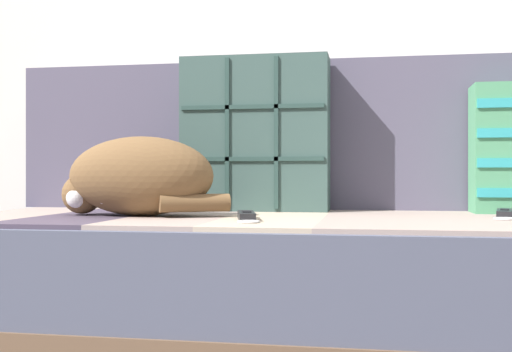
{
  "coord_description": "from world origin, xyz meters",
  "views": [
    {
      "loc": [
        0.11,
        -1.48,
        0.48
      ],
      "look_at": [
        -0.16,
        0.05,
        0.48
      ],
      "focal_mm": 45.0,
      "sensor_mm": 36.0,
      "label": 1
    }
  ],
  "objects_px": {
    "throw_pillow_quilted": "(256,134)",
    "game_remote_far": "(247,216)",
    "sleeping_cat": "(136,178)",
    "game_remote_near": "(505,214)",
    "couch": "(326,292)"
  },
  "relations": [
    {
      "from": "throw_pillow_quilted",
      "to": "game_remote_far",
      "type": "bearing_deg",
      "value": -83.01
    },
    {
      "from": "couch",
      "to": "throw_pillow_quilted",
      "type": "height_order",
      "value": "throw_pillow_quilted"
    },
    {
      "from": "couch",
      "to": "sleeping_cat",
      "type": "xyz_separation_m",
      "value": [
        -0.47,
        -0.08,
        0.29
      ]
    },
    {
      "from": "couch",
      "to": "sleeping_cat",
      "type": "relative_size",
      "value": 4.46
    },
    {
      "from": "throw_pillow_quilted",
      "to": "game_remote_far",
      "type": "height_order",
      "value": "throw_pillow_quilted"
    },
    {
      "from": "sleeping_cat",
      "to": "game_remote_far",
      "type": "height_order",
      "value": "sleeping_cat"
    },
    {
      "from": "throw_pillow_quilted",
      "to": "game_remote_far",
      "type": "distance_m",
      "value": 0.44
    },
    {
      "from": "sleeping_cat",
      "to": "game_remote_near",
      "type": "bearing_deg",
      "value": 6.46
    },
    {
      "from": "throw_pillow_quilted",
      "to": "game_remote_near",
      "type": "bearing_deg",
      "value": -15.97
    },
    {
      "from": "sleeping_cat",
      "to": "throw_pillow_quilted",
      "type": "bearing_deg",
      "value": 48.44
    },
    {
      "from": "sleeping_cat",
      "to": "game_remote_near",
      "type": "distance_m",
      "value": 0.91
    },
    {
      "from": "sleeping_cat",
      "to": "game_remote_far",
      "type": "distance_m",
      "value": 0.33
    },
    {
      "from": "couch",
      "to": "game_remote_far",
      "type": "relative_size",
      "value": 9.65
    },
    {
      "from": "throw_pillow_quilted",
      "to": "sleeping_cat",
      "type": "height_order",
      "value": "throw_pillow_quilted"
    },
    {
      "from": "game_remote_near",
      "to": "game_remote_far",
      "type": "xyz_separation_m",
      "value": [
        -0.6,
        -0.2,
        -0.0
      ]
    }
  ]
}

